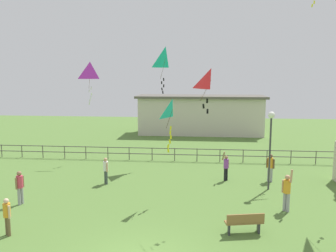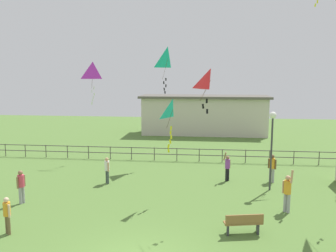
{
  "view_description": "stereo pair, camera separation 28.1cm",
  "coord_description": "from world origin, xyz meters",
  "px_view_note": "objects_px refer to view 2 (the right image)",
  "views": [
    {
      "loc": [
        1.96,
        -10.49,
        6.17
      ],
      "look_at": [
        0.48,
        5.08,
        3.87
      ],
      "focal_mm": 37.25,
      "sensor_mm": 36.0,
      "label": 1
    },
    {
      "loc": [
        2.24,
        -10.47,
        6.17
      ],
      "look_at": [
        0.48,
        5.08,
        3.87
      ],
      "focal_mm": 37.25,
      "sensor_mm": 36.0,
      "label": 2
    }
  ],
  "objects_px": {
    "person_3": "(107,169)",
    "person_7": "(7,213)",
    "park_bench": "(243,223)",
    "kite_7": "(173,112)",
    "lamppost": "(272,133)",
    "person_5": "(227,166)",
    "kite_6": "(93,72)",
    "person_1": "(21,185)",
    "person_2": "(287,191)",
    "person_0": "(272,166)",
    "kite_5": "(210,81)",
    "kite_4": "(168,60)"
  },
  "relations": [
    {
      "from": "person_2",
      "to": "person_5",
      "type": "height_order",
      "value": "person_2"
    },
    {
      "from": "lamppost",
      "to": "park_bench",
      "type": "distance_m",
      "value": 6.46
    },
    {
      "from": "park_bench",
      "to": "kite_4",
      "type": "bearing_deg",
      "value": 111.79
    },
    {
      "from": "kite_7",
      "to": "person_2",
      "type": "bearing_deg",
      "value": -8.94
    },
    {
      "from": "person_1",
      "to": "person_3",
      "type": "bearing_deg",
      "value": 47.28
    },
    {
      "from": "person_2",
      "to": "kite_6",
      "type": "bearing_deg",
      "value": 142.79
    },
    {
      "from": "lamppost",
      "to": "person_0",
      "type": "distance_m",
      "value": 2.6
    },
    {
      "from": "park_bench",
      "to": "kite_4",
      "type": "relative_size",
      "value": 0.5
    },
    {
      "from": "person_1",
      "to": "person_2",
      "type": "xyz_separation_m",
      "value": [
        12.49,
        0.32,
        0.07
      ]
    },
    {
      "from": "person_2",
      "to": "kite_7",
      "type": "distance_m",
      "value": 6.35
    },
    {
      "from": "park_bench",
      "to": "kite_5",
      "type": "xyz_separation_m",
      "value": [
        -1.36,
        1.59,
        5.45
      ]
    },
    {
      "from": "park_bench",
      "to": "person_0",
      "type": "height_order",
      "value": "person_0"
    },
    {
      "from": "person_3",
      "to": "person_5",
      "type": "relative_size",
      "value": 0.87
    },
    {
      "from": "person_2",
      "to": "park_bench",
      "type": "bearing_deg",
      "value": -131.2
    },
    {
      "from": "person_1",
      "to": "person_2",
      "type": "height_order",
      "value": "person_2"
    },
    {
      "from": "person_1",
      "to": "person_5",
      "type": "bearing_deg",
      "value": 25.4
    },
    {
      "from": "person_2",
      "to": "person_7",
      "type": "distance_m",
      "value": 11.83
    },
    {
      "from": "person_5",
      "to": "kite_6",
      "type": "bearing_deg",
      "value": 154.26
    },
    {
      "from": "lamppost",
      "to": "kite_7",
      "type": "distance_m",
      "value": 5.7
    },
    {
      "from": "park_bench",
      "to": "kite_7",
      "type": "relative_size",
      "value": 0.6
    },
    {
      "from": "lamppost",
      "to": "person_0",
      "type": "bearing_deg",
      "value": 76.49
    },
    {
      "from": "person_1",
      "to": "person_7",
      "type": "bearing_deg",
      "value": -69.45
    },
    {
      "from": "kite_5",
      "to": "kite_7",
      "type": "xyz_separation_m",
      "value": [
        -1.75,
        1.72,
        -1.48
      ]
    },
    {
      "from": "kite_4",
      "to": "person_5",
      "type": "bearing_deg",
      "value": -41.65
    },
    {
      "from": "kite_5",
      "to": "person_7",
      "type": "bearing_deg",
      "value": -161.4
    },
    {
      "from": "person_3",
      "to": "kite_5",
      "type": "xyz_separation_m",
      "value": [
        5.74,
        -4.06,
        5.04
      ]
    },
    {
      "from": "person_5",
      "to": "kite_6",
      "type": "height_order",
      "value": "kite_6"
    },
    {
      "from": "lamppost",
      "to": "person_3",
      "type": "xyz_separation_m",
      "value": [
        -9.05,
        0.09,
        -2.23
      ]
    },
    {
      "from": "kite_6",
      "to": "person_7",
      "type": "bearing_deg",
      "value": -87.34
    },
    {
      "from": "person_1",
      "to": "kite_6",
      "type": "relative_size",
      "value": 0.54
    },
    {
      "from": "person_2",
      "to": "person_7",
      "type": "xyz_separation_m",
      "value": [
        -11.3,
        -3.5,
        -0.15
      ]
    },
    {
      "from": "person_3",
      "to": "kite_7",
      "type": "xyz_separation_m",
      "value": [
        3.99,
        -2.34,
        3.56
      ]
    },
    {
      "from": "park_bench",
      "to": "kite_7",
      "type": "bearing_deg",
      "value": 133.24
    },
    {
      "from": "kite_4",
      "to": "kite_5",
      "type": "xyz_separation_m",
      "value": [
        2.8,
        -8.83,
        -1.26
      ]
    },
    {
      "from": "park_bench",
      "to": "person_2",
      "type": "relative_size",
      "value": 0.77
    },
    {
      "from": "park_bench",
      "to": "person_3",
      "type": "relative_size",
      "value": 1.02
    },
    {
      "from": "lamppost",
      "to": "kite_6",
      "type": "height_order",
      "value": "kite_6"
    },
    {
      "from": "person_0",
      "to": "kite_6",
      "type": "bearing_deg",
      "value": 159.32
    },
    {
      "from": "person_3",
      "to": "kite_4",
      "type": "distance_m",
      "value": 8.43
    },
    {
      "from": "lamppost",
      "to": "person_1",
      "type": "xyz_separation_m",
      "value": [
        -12.28,
        -3.4,
        -2.17
      ]
    },
    {
      "from": "person_5",
      "to": "person_7",
      "type": "xyz_separation_m",
      "value": [
        -8.88,
        -7.96,
        -0.02
      ]
    },
    {
      "from": "person_3",
      "to": "person_7",
      "type": "xyz_separation_m",
      "value": [
        -2.03,
        -6.67,
        -0.02
      ]
    },
    {
      "from": "person_1",
      "to": "kite_5",
      "type": "height_order",
      "value": "kite_5"
    },
    {
      "from": "person_0",
      "to": "person_2",
      "type": "height_order",
      "value": "person_2"
    },
    {
      "from": "kite_5",
      "to": "kite_7",
      "type": "height_order",
      "value": "kite_5"
    },
    {
      "from": "person_1",
      "to": "kite_6",
      "type": "xyz_separation_m",
      "value": [
        0.61,
        9.34,
        5.41
      ]
    },
    {
      "from": "kite_5",
      "to": "person_0",
      "type": "bearing_deg",
      "value": 55.8
    },
    {
      "from": "person_3",
      "to": "kite_4",
      "type": "bearing_deg",
      "value": 58.43
    },
    {
      "from": "park_bench",
      "to": "person_3",
      "type": "distance_m",
      "value": 9.08
    },
    {
      "from": "person_3",
      "to": "person_5",
      "type": "bearing_deg",
      "value": 10.68
    }
  ]
}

